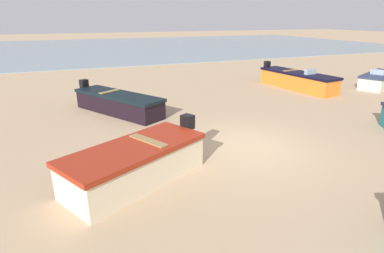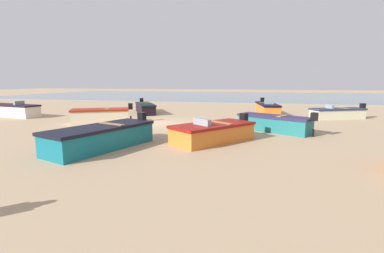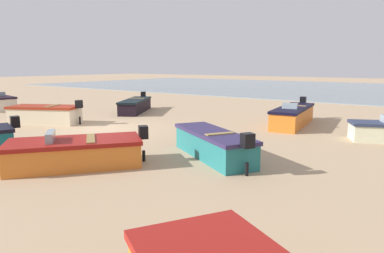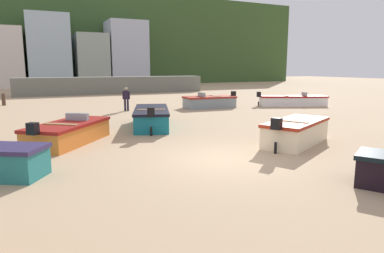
% 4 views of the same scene
% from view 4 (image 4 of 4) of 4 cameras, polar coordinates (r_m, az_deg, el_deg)
% --- Properties ---
extents(ground_plane, '(160.00, 160.00, 0.00)m').
position_cam_4_polar(ground_plane, '(11.21, 5.60, -5.42)').
color(ground_plane, tan).
extents(headland_hill, '(90.00, 32.00, 15.70)m').
position_cam_4_polar(headland_hill, '(75.64, -21.47, 12.90)').
color(headland_hill, '#345026').
rests_on(headland_hill, ground).
extents(harbor_pier, '(20.90, 2.40, 1.89)m').
position_cam_4_polar(harbor_pier, '(40.26, -12.89, 6.75)').
color(harbor_pier, slate).
rests_on(harbor_pier, ground).
extents(townhouse_centre_left, '(4.74, 6.82, 8.56)m').
position_cam_4_polar(townhouse_centre_left, '(56.78, -28.60, 10.01)').
color(townhouse_centre_left, silver).
rests_on(townhouse_centre_left, ground).
extents(townhouse_centre, '(5.92, 6.91, 10.67)m').
position_cam_4_polar(townhouse_centre, '(56.85, -22.82, 11.50)').
color(townhouse_centre, '#AABFCA').
rests_on(townhouse_centre, ground).
extents(townhouse_right, '(4.80, 6.79, 8.06)m').
position_cam_4_polar(townhouse_right, '(57.38, -16.52, 10.53)').
color(townhouse_right, '#98A298').
rests_on(townhouse_right, ground).
extents(townhouse_far_right, '(6.01, 5.95, 10.28)m').
position_cam_4_polar(townhouse_far_right, '(58.15, -10.88, 11.83)').
color(townhouse_far_right, '#B4BCCC').
rests_on(townhouse_far_right, ground).
extents(boat_grey_1, '(4.06, 1.87, 1.17)m').
position_cam_4_polar(boat_grey_1, '(25.24, 2.95, 4.14)').
color(boat_grey_1, gray).
rests_on(boat_grey_1, ground).
extents(boat_white_2, '(5.25, 3.21, 1.10)m').
position_cam_4_polar(boat_white_2, '(27.69, 16.46, 4.18)').
color(boat_white_2, white).
rests_on(boat_white_2, ground).
extents(boat_cream_8, '(3.83, 2.95, 1.25)m').
position_cam_4_polar(boat_cream_8, '(13.80, 16.95, -0.88)').
color(boat_cream_8, beige).
rests_on(boat_cream_8, ground).
extents(boat_orange_9, '(3.68, 4.06, 1.14)m').
position_cam_4_polar(boat_orange_9, '(14.20, -19.89, -0.96)').
color(boat_orange_9, orange).
rests_on(boat_orange_9, ground).
extents(boat_teal_10, '(3.01, 4.82, 1.24)m').
position_cam_4_polar(boat_teal_10, '(17.21, -6.78, 1.51)').
color(boat_teal_10, '#12697A').
rests_on(boat_teal_10, ground).
extents(mooring_post_near_water, '(0.28, 0.28, 0.93)m').
position_cam_4_polar(mooring_post_near_water, '(30.57, -28.94, 3.97)').
color(mooring_post_near_water, '#4A3527').
rests_on(mooring_post_near_water, ground).
extents(beach_walker_foreground, '(0.48, 0.48, 1.62)m').
position_cam_4_polar(beach_walker_foreground, '(23.72, -10.93, 4.85)').
color(beach_walker_foreground, black).
rests_on(beach_walker_foreground, ground).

